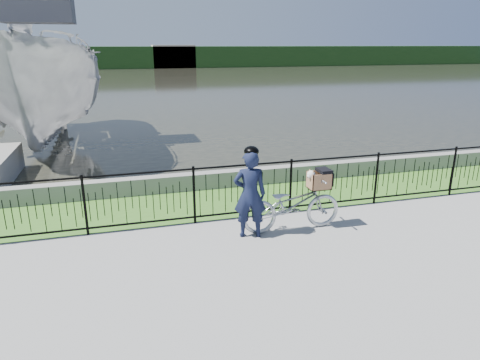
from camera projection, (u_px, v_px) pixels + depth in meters
name	position (u px, v px, depth m)	size (l,w,h in m)	color
ground	(270.00, 252.00, 7.21)	(120.00, 120.00, 0.00)	gray
grass_strip	(231.00, 200.00, 9.59)	(60.00, 2.00, 0.01)	#3C6F22
water	(144.00, 84.00, 37.46)	(120.00, 120.00, 0.00)	#2A2A20
quay_wall	(221.00, 179.00, 10.45)	(60.00, 0.30, 0.40)	gray
fence	(244.00, 190.00, 8.50)	(14.00, 0.06, 1.15)	black
far_treeline	(131.00, 57.00, 61.75)	(120.00, 6.00, 3.00)	#1F4219
far_building_right	(174.00, 56.00, 61.90)	(6.00, 3.00, 3.20)	#B4A591
bicycle_rig	(292.00, 204.00, 7.95)	(1.91, 0.67, 1.17)	#B0B5BC
cyclist	(250.00, 193.00, 7.59)	(0.65, 0.50, 1.68)	black
boat_near	(47.00, 86.00, 14.28)	(3.73, 9.82, 5.59)	#ACACAC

